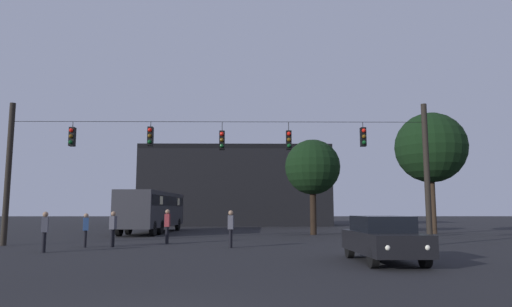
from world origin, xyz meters
The scene contains 12 objects.
ground_plane centered at (0.00, 24.50, 0.00)m, with size 168.00×168.00×0.00m, color black.
overhead_signal_span centered at (0.01, 15.36, 4.10)m, with size 21.05×0.44×7.06m.
city_bus centered at (-5.73, 27.01, 1.87)m, with size 2.90×11.08×3.00m.
car_near_right centered at (6.02, 8.26, 0.80)m, with size 1.92×4.38×1.52m.
pedestrian_crossing_left centered at (0.69, 14.01, 0.96)m, with size 0.27×0.38×1.70m.
pedestrian_crossing_center centered at (-4.85, 14.49, 0.93)m, with size 0.26×0.38×1.65m.
pedestrian_crossing_right centered at (-2.68, 16.47, 0.99)m, with size 0.24×0.36×1.74m.
pedestrian_near_bus centered at (-6.82, 11.81, 0.93)m, with size 0.34×0.42×1.65m.
pedestrian_trailing centered at (-6.06, 14.31, 0.87)m, with size 0.35×0.42×1.56m.
corner_building centered at (-0.07, 43.22, 4.26)m, with size 20.26×8.00×8.53m.
tree_left_silhouette centered at (14.78, 25.56, 6.23)m, with size 5.13×5.13×8.81m.
tree_behind_building centered at (5.94, 24.53, 4.67)m, with size 3.87×3.87×6.64m.
Camera 1 is at (1.63, -6.82, 1.74)m, focal length 31.47 mm.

